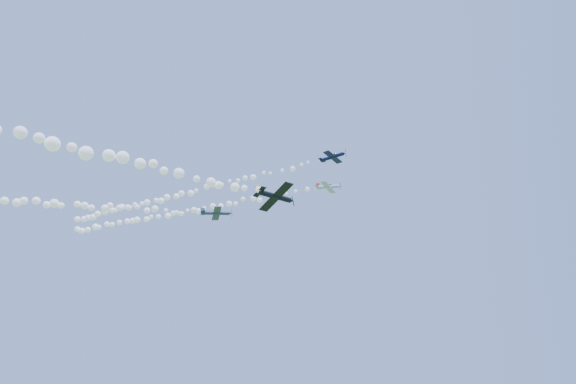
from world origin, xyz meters
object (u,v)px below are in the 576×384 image
(plane_navy, at_px, (333,157))
(plane_grey, at_px, (216,213))
(plane_white, at_px, (328,187))
(plane_black, at_px, (276,196))

(plane_navy, xyz_separation_m, plane_grey, (-25.41, 0.56, -9.68))
(plane_white, xyz_separation_m, plane_grey, (-20.77, -18.04, -10.44))
(plane_navy, height_order, plane_black, plane_navy)
(plane_grey, height_order, plane_black, plane_grey)
(plane_navy, distance_m, plane_black, 22.12)
(plane_navy, height_order, plane_grey, plane_navy)
(plane_white, bearing_deg, plane_grey, -128.69)
(plane_navy, bearing_deg, plane_grey, -165.52)
(plane_navy, distance_m, plane_grey, 27.20)
(plane_white, relative_size, plane_black, 0.99)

